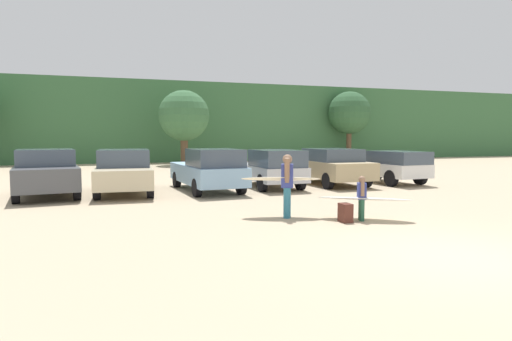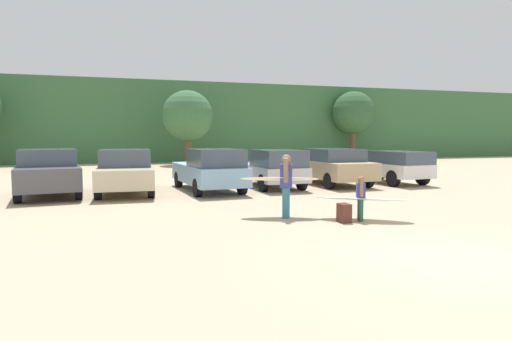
# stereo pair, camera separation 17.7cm
# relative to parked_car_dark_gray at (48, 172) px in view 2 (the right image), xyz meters

# --- Properties ---
(ground_plane) EXTENTS (120.00, 120.00, 0.00)m
(ground_plane) POSITION_rel_parked_car_dark_gray_xyz_m (7.59, -10.53, -0.83)
(ground_plane) COLOR tan
(hillside_ridge) EXTENTS (108.00, 12.00, 6.39)m
(hillside_ridge) POSITION_rel_parked_car_dark_gray_xyz_m (7.59, 24.45, 2.37)
(hillside_ridge) COLOR #38663D
(hillside_ridge) RESTS_ON ground_plane
(tree_center) EXTENTS (3.59, 3.59, 5.30)m
(tree_center) POSITION_rel_parked_car_dark_gray_xyz_m (7.26, 15.04, 2.65)
(tree_center) COLOR brown
(tree_center) RESTS_ON ground_plane
(tree_right) EXTENTS (3.67, 3.67, 5.90)m
(tree_right) POSITION_rel_parked_car_dark_gray_xyz_m (22.01, 17.38, 3.21)
(tree_right) COLOR brown
(tree_right) RESTS_ON ground_plane
(parked_car_dark_gray) EXTENTS (2.40, 4.11, 1.62)m
(parked_car_dark_gray) POSITION_rel_parked_car_dark_gray_xyz_m (0.00, 0.00, 0.00)
(parked_car_dark_gray) COLOR #4C4F54
(parked_car_dark_gray) RESTS_ON ground_plane
(parked_car_champagne) EXTENTS (2.08, 4.54, 1.59)m
(parked_car_champagne) POSITION_rel_parked_car_dark_gray_xyz_m (2.54, 0.04, -0.02)
(parked_car_champagne) COLOR beige
(parked_car_champagne) RESTS_ON ground_plane
(parked_car_sky_blue) EXTENTS (2.09, 4.78, 1.60)m
(parked_car_sky_blue) POSITION_rel_parked_car_dark_gray_xyz_m (5.54, -0.39, -0.02)
(parked_car_sky_blue) COLOR #84ADD1
(parked_car_sky_blue) RESTS_ON ground_plane
(parked_car_silver) EXTENTS (1.82, 4.31, 1.53)m
(parked_car_silver) POSITION_rel_parked_car_dark_gray_xyz_m (8.15, -0.01, -0.03)
(parked_car_silver) COLOR silver
(parked_car_silver) RESTS_ON ground_plane
(parked_car_tan) EXTENTS (2.03, 4.65, 1.53)m
(parked_car_tan) POSITION_rel_parked_car_dark_gray_xyz_m (10.94, 0.32, -0.03)
(parked_car_tan) COLOR tan
(parked_car_tan) RESTS_ON ground_plane
(parked_car_white) EXTENTS (2.04, 4.32, 1.42)m
(parked_car_white) POSITION_rel_parked_car_dark_gray_xyz_m (13.65, -0.03, -0.06)
(parked_car_white) COLOR white
(parked_car_white) RESTS_ON ground_plane
(person_adult) EXTENTS (0.43, 0.68, 1.60)m
(person_adult) POSITION_rel_parked_car_dark_gray_xyz_m (6.27, -6.15, 0.08)
(person_adult) COLOR teal
(person_adult) RESTS_ON ground_plane
(person_child) EXTENTS (0.29, 0.44, 1.09)m
(person_child) POSITION_rel_parked_car_dark_gray_xyz_m (7.82, -7.13, -0.21)
(person_child) COLOR #26593F
(person_child) RESTS_ON ground_plane
(surfboard_cream) EXTENTS (2.09, 1.22, 0.19)m
(surfboard_cream) POSITION_rel_parked_car_dark_gray_xyz_m (6.14, -6.02, 0.15)
(surfboard_cream) COLOR beige
(surfboard_white) EXTENTS (2.28, 1.78, 0.16)m
(surfboard_white) POSITION_rel_parked_car_dark_gray_xyz_m (7.94, -7.06, -0.31)
(surfboard_white) COLOR white
(backpack_dropped) EXTENTS (0.24, 0.34, 0.45)m
(backpack_dropped) POSITION_rel_parked_car_dark_gray_xyz_m (7.35, -7.19, -0.60)
(backpack_dropped) COLOR #592D23
(backpack_dropped) RESTS_ON ground_plane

